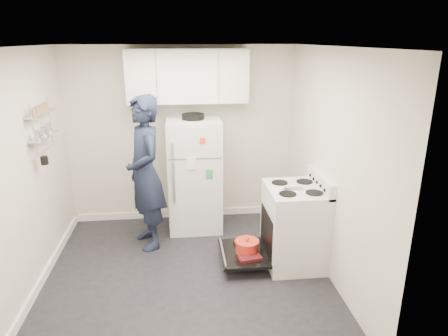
{
  "coord_description": "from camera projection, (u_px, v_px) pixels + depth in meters",
  "views": [
    {
      "loc": [
        -0.01,
        -3.99,
        2.58
      ],
      "look_at": [
        0.5,
        0.67,
        1.05
      ],
      "focal_mm": 32.0,
      "sensor_mm": 36.0,
      "label": 1
    }
  ],
  "objects": [
    {
      "name": "upper_cabinets",
      "position": [
        188.0,
        76.0,
        5.28
      ],
      "size": [
        1.6,
        0.33,
        0.7
      ],
      "primitive_type": "cube",
      "color": "silver",
      "rests_on": "room"
    },
    {
      "name": "refrigerator",
      "position": [
        194.0,
        174.0,
        5.52
      ],
      "size": [
        0.72,
        0.74,
        1.63
      ],
      "color": "silver",
      "rests_on": "ground"
    },
    {
      "name": "wall_shelf_rack",
      "position": [
        42.0,
        125.0,
        4.35
      ],
      "size": [
        0.14,
        0.6,
        0.61
      ],
      "color": "#B2B2B7",
      "rests_on": "room"
    },
    {
      "name": "room",
      "position": [
        181.0,
        174.0,
        4.22
      ],
      "size": [
        3.21,
        3.21,
        2.51
      ],
      "color": "black",
      "rests_on": "ground"
    },
    {
      "name": "open_oven_door",
      "position": [
        245.0,
        250.0,
        4.72
      ],
      "size": [
        0.55,
        0.7,
        0.22
      ],
      "color": "black",
      "rests_on": "ground"
    },
    {
      "name": "person",
      "position": [
        145.0,
        174.0,
        4.96
      ],
      "size": [
        0.69,
        0.83,
        1.95
      ],
      "primitive_type": "imported",
      "rotation": [
        0.0,
        0.0,
        -1.21
      ],
      "color": "#161D32",
      "rests_on": "ground"
    },
    {
      "name": "electric_range",
      "position": [
        293.0,
        226.0,
        4.7
      ],
      "size": [
        0.66,
        0.76,
        1.1
      ],
      "color": "silver",
      "rests_on": "ground"
    }
  ]
}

